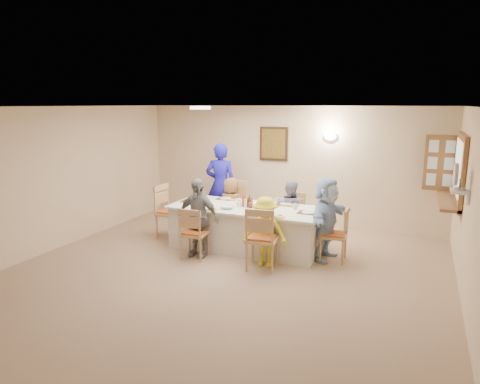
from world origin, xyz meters
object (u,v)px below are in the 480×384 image
at_px(chair_back_left, 234,207).
at_px(diner_front_left, 198,218).
at_px(desk_fan, 458,180).
at_px(chair_left_end, 171,212).
at_px(chair_back_right, 291,217).
at_px(diner_back_right, 290,211).
at_px(serving_hatch, 460,170).
at_px(chair_front_right, 262,237).
at_px(chair_right_end, 334,234).
at_px(caregiver, 221,185).
at_px(chair_front_left, 194,232).
at_px(diner_front_right, 265,232).
at_px(condiment_ketchup, 244,200).
at_px(dining_table, 246,227).
at_px(diner_back_left, 231,206).
at_px(diner_right_end, 326,219).

bearing_deg(chair_back_left, diner_front_left, -100.03).
relative_size(desk_fan, chair_left_end, 0.29).
bearing_deg(chair_back_right, diner_front_left, -118.96).
distance_m(chair_left_end, diner_back_right, 2.26).
relative_size(serving_hatch, diner_front_left, 1.12).
height_order(chair_front_right, chair_right_end, chair_front_right).
height_order(chair_back_right, diner_front_left, diner_front_left).
bearing_deg(chair_right_end, serving_hatch, 112.85).
distance_m(diner_back_right, caregiver, 1.74).
distance_m(chair_front_left, diner_front_left, 0.26).
bearing_deg(caregiver, diner_front_right, 118.23).
xyz_separation_m(chair_back_left, condiment_ketchup, (0.55, -0.78, 0.36)).
distance_m(chair_front_right, diner_front_left, 1.22).
distance_m(serving_hatch, diner_front_right, 3.29).
relative_size(chair_front_right, diner_front_right, 0.90).
relative_size(chair_back_left, caregiver, 0.59).
xyz_separation_m(desk_fan, chair_back_right, (-2.65, 1.30, -1.10)).
relative_size(dining_table, chair_front_right, 2.65).
distance_m(chair_right_end, diner_back_left, 2.26).
relative_size(chair_front_left, diner_front_right, 0.79).
relative_size(serving_hatch, caregiver, 0.86).
bearing_deg(chair_front_right, dining_table, -60.86).
relative_size(diner_back_left, caregiver, 0.65).
height_order(diner_front_left, diner_front_right, diner_front_left).
height_order(serving_hatch, chair_back_left, serving_hatch).
relative_size(chair_right_end, diner_front_right, 0.80).
bearing_deg(chair_front_left, desk_fan, 178.71).
bearing_deg(dining_table, diner_front_right, -48.58).
xyz_separation_m(chair_right_end, diner_front_right, (-0.95, -0.68, 0.11)).
bearing_deg(chair_back_right, condiment_ketchup, -119.39).
relative_size(chair_right_end, condiment_ketchup, 3.92).
bearing_deg(caregiver, chair_right_end, 142.33).
xyz_separation_m(diner_back_right, diner_right_end, (0.82, -0.68, 0.11)).
bearing_deg(chair_back_left, desk_fan, -28.73).
distance_m(chair_back_right, diner_front_left, 1.92).
relative_size(chair_back_right, diner_front_left, 0.67).
distance_m(chair_front_right, caregiver, 2.58).
height_order(serving_hatch, chair_back_right, serving_hatch).
xyz_separation_m(serving_hatch, chair_front_left, (-3.96, -1.65, -1.06)).
height_order(diner_right_end, condiment_ketchup, diner_right_end).
bearing_deg(chair_back_left, diner_back_left, -100.03).
bearing_deg(chair_back_left, chair_front_right, -63.16).
relative_size(desk_fan, chair_back_right, 0.34).
relative_size(dining_table, condiment_ketchup, 11.73).
bearing_deg(chair_right_end, chair_front_left, -71.87).
relative_size(diner_front_right, condiment_ketchup, 4.91).
bearing_deg(diner_front_left, chair_right_end, 20.60).
distance_m(desk_fan, diner_back_right, 3.06).
relative_size(dining_table, caregiver, 1.53).
relative_size(diner_back_right, diner_front_left, 0.87).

